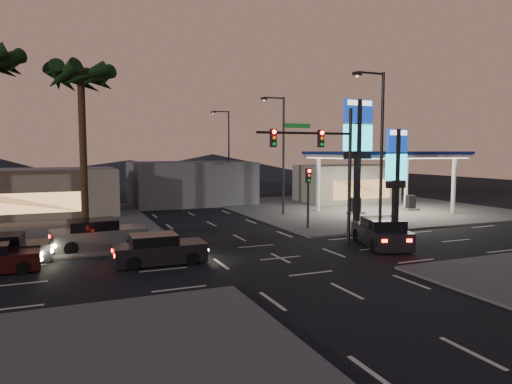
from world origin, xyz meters
name	(u,v)px	position (x,y,z in m)	size (l,w,h in m)	color
ground	(280,258)	(0.00, 0.00, 0.00)	(140.00, 140.00, 0.00)	black
corner_lot_ne	(357,207)	(16.00, 16.00, 0.06)	(24.00, 24.00, 0.12)	#47443F
gas_station	(385,156)	(16.00, 12.00, 5.08)	(12.20, 8.20, 5.47)	silver
convenience_store	(346,184)	(18.00, 21.00, 2.00)	(10.00, 6.00, 4.00)	#726B5B
pylon_sign_tall	(358,138)	(8.50, 5.50, 6.39)	(2.20, 0.35, 9.00)	black
pylon_sign_short	(396,163)	(11.00, 4.50, 4.66)	(1.60, 0.35, 7.00)	black
traffic_signal_mast	(325,156)	(3.76, 1.99, 5.23)	(6.10, 0.39, 8.00)	black
pedestal_signal	(308,188)	(5.50, 6.98, 2.92)	(0.32, 0.39, 4.30)	black
streetlight_near	(379,147)	(6.79, 1.00, 5.72)	(2.14, 0.25, 10.00)	black
streetlight_mid	(281,149)	(6.79, 14.00, 5.72)	(2.14, 0.25, 10.00)	black
streetlight_far	(227,149)	(6.79, 28.00, 5.72)	(2.14, 0.25, 10.00)	black
palm_a	(81,87)	(-9.00, 9.50, 9.43)	(4.41, 4.41, 10.86)	black
building_far_west	(15,193)	(-14.00, 22.00, 2.00)	(16.00, 8.00, 4.00)	#726B5B
building_far_mid	(190,183)	(2.00, 26.00, 2.20)	(12.00, 9.00, 4.40)	#4C4C51
hill_right	(213,168)	(15.00, 60.00, 2.50)	(50.00, 50.00, 5.00)	black
hill_center	(129,172)	(0.00, 60.00, 2.00)	(60.00, 60.00, 4.00)	black
car_lane_a_front	(159,250)	(-5.98, 1.26, 0.68)	(4.52, 1.96, 1.46)	black
car_lane_b_front	(98,235)	(-8.49, 5.94, 0.78)	(5.32, 2.57, 1.69)	#575659
car_lane_b_mid	(4,250)	(-12.96, 4.25, 0.66)	(4.51, 2.18, 1.43)	black
suv_station	(381,233)	(6.71, 0.48, 0.77)	(3.51, 5.32, 1.65)	black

